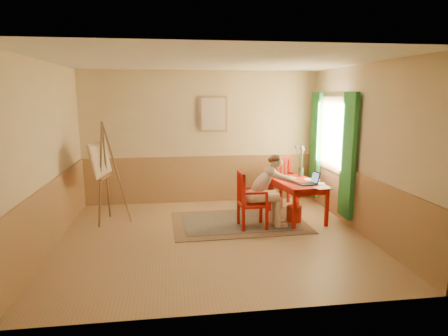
{
  "coord_description": "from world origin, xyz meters",
  "views": [
    {
      "loc": [
        -0.66,
        -6.02,
        2.3
      ],
      "look_at": [
        0.25,
        0.55,
        1.05
      ],
      "focal_mm": 31.3,
      "sensor_mm": 36.0,
      "label": 1
    }
  ],
  "objects": [
    {
      "name": "vase",
      "position": [
        1.87,
        1.23,
        1.0
      ],
      "size": [
        0.21,
        0.31,
        0.62
      ],
      "color": "#3F724C",
      "rests_on": "table"
    },
    {
      "name": "wastebasket",
      "position": [
        1.55,
        0.6,
        0.15
      ],
      "size": [
        0.31,
        0.31,
        0.3
      ],
      "primitive_type": "cylinder",
      "rotation": [
        0.0,
        0.0,
        -0.14
      ],
      "color": "#9E1C10",
      "rests_on": "room"
    },
    {
      "name": "papers",
      "position": [
        1.86,
        0.68,
        0.72
      ],
      "size": [
        0.71,
        1.13,
        0.0
      ],
      "color": "white",
      "rests_on": "table"
    },
    {
      "name": "rug",
      "position": [
        0.55,
        0.68,
        0.01
      ],
      "size": [
        2.45,
        1.67,
        0.02
      ],
      "color": "#8C7251",
      "rests_on": "room"
    },
    {
      "name": "figure",
      "position": [
        0.97,
        0.39,
        0.71
      ],
      "size": [
        0.96,
        0.41,
        1.29
      ],
      "color": "beige",
      "rests_on": "room"
    },
    {
      "name": "chair_back",
      "position": [
        1.68,
        1.7,
        0.5
      ],
      "size": [
        0.52,
        0.54,
        1.0
      ],
      "color": "#B41107",
      "rests_on": "room"
    },
    {
      "name": "window",
      "position": [
        2.42,
        1.1,
        1.35
      ],
      "size": [
        0.12,
        2.01,
        2.2
      ],
      "color": "white",
      "rests_on": "room"
    },
    {
      "name": "table",
      "position": [
        1.65,
        0.78,
        0.63
      ],
      "size": [
        0.89,
        1.29,
        0.72
      ],
      "color": "#B41107",
      "rests_on": "room"
    },
    {
      "name": "wainscot",
      "position": [
        0.0,
        0.8,
        0.5
      ],
      "size": [
        5.0,
        4.5,
        1.0
      ],
      "color": "#9A724A",
      "rests_on": "room"
    },
    {
      "name": "wall_portrait",
      "position": [
        0.25,
        2.2,
        1.9
      ],
      "size": [
        0.6,
        0.05,
        0.76
      ],
      "color": "#A68159",
      "rests_on": "room"
    },
    {
      "name": "chair_left",
      "position": [
        0.68,
        0.39,
        0.5
      ],
      "size": [
        0.48,
        0.46,
        1.0
      ],
      "color": "#B41107",
      "rests_on": "room"
    },
    {
      "name": "easel",
      "position": [
        -1.88,
        1.08,
        1.09
      ],
      "size": [
        0.67,
        0.83,
        1.85
      ],
      "color": "brown",
      "rests_on": "room"
    },
    {
      "name": "laptop",
      "position": [
        1.8,
        0.52,
        0.76
      ],
      "size": [
        0.41,
        0.3,
        0.22
      ],
      "color": "#1E2338",
      "rests_on": "table"
    },
    {
      "name": "room",
      "position": [
        0.0,
        0.0,
        1.4
      ],
      "size": [
        5.04,
        4.54,
        2.84
      ],
      "color": "#A78159",
      "rests_on": "ground"
    }
  ]
}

